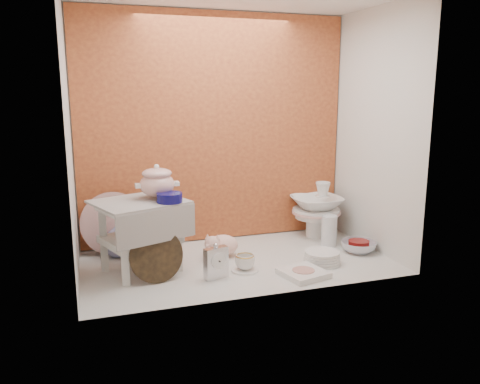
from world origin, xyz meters
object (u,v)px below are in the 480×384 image
object	(u,v)px
blue_white_vase	(120,237)
step_stool	(140,236)
dinner_plate_stack	(322,257)
crystal_bowl	(359,247)
plush_pig	(222,245)
floral_platter	(113,223)
mantel_clock	(216,261)
gold_rim_teacup	(245,262)
porcelain_tower	(316,210)
soup_tureen	(157,181)

from	to	relation	value
blue_white_vase	step_stool	bearing A→B (deg)	-73.24
dinner_plate_stack	crystal_bowl	size ratio (longest dim) A/B	0.99
step_stool	plush_pig	xyz separation A→B (m)	(0.50, 0.08, -0.13)
floral_platter	mantel_clock	world-z (taller)	floral_platter
gold_rim_teacup	step_stool	bearing A→B (deg)	161.55
mantel_clock	porcelain_tower	world-z (taller)	porcelain_tower
crystal_bowl	porcelain_tower	xyz separation A→B (m)	(-0.11, 0.38, 0.16)
floral_platter	plush_pig	xyz separation A→B (m)	(0.63, -0.28, -0.12)
dinner_plate_stack	crystal_bowl	world-z (taller)	dinner_plate_stack
soup_tureen	dinner_plate_stack	size ratio (longest dim) A/B	1.08
dinner_plate_stack	floral_platter	bearing A→B (deg)	153.76
mantel_clock	crystal_bowl	size ratio (longest dim) A/B	0.89
step_stool	porcelain_tower	distance (m)	1.27
floral_platter	dinner_plate_stack	distance (m)	1.30
soup_tureen	gold_rim_teacup	xyz separation A→B (m)	(0.44, -0.22, -0.45)
step_stool	soup_tureen	bearing A→B (deg)	-2.72
floral_platter	crystal_bowl	distance (m)	1.55
blue_white_vase	plush_pig	bearing A→B (deg)	-20.90
step_stool	soup_tureen	xyz separation A→B (m)	(0.11, 0.04, 0.30)
mantel_clock	crystal_bowl	xyz separation A→B (m)	(0.97, 0.14, -0.06)
blue_white_vase	crystal_bowl	size ratio (longest dim) A/B	1.06
floral_platter	soup_tureen	bearing A→B (deg)	-53.75
plush_pig	dinner_plate_stack	bearing A→B (deg)	-41.53
plush_pig	porcelain_tower	xyz separation A→B (m)	(0.74, 0.20, 0.12)
step_stool	mantel_clock	size ratio (longest dim) A/B	2.37
blue_white_vase	gold_rim_teacup	bearing A→B (deg)	-37.44
plush_pig	gold_rim_teacup	world-z (taller)	plush_pig
gold_rim_teacup	crystal_bowl	bearing A→B (deg)	6.46
mantel_clock	dinner_plate_stack	size ratio (longest dim) A/B	0.89
gold_rim_teacup	dinner_plate_stack	distance (m)	0.47
soup_tureen	plush_pig	world-z (taller)	soup_tureen
dinner_plate_stack	porcelain_tower	distance (m)	0.56
crystal_bowl	porcelain_tower	size ratio (longest dim) A/B	0.57
step_stool	gold_rim_teacup	size ratio (longest dim) A/B	4.21
plush_pig	floral_platter	bearing A→B (deg)	143.91
floral_platter	blue_white_vase	world-z (taller)	floral_platter
floral_platter	plush_pig	size ratio (longest dim) A/B	1.57
mantel_clock	floral_platter	bearing A→B (deg)	112.86
mantel_clock	soup_tureen	bearing A→B (deg)	116.68
porcelain_tower	blue_white_vase	bearing A→B (deg)	179.08
floral_platter	porcelain_tower	xyz separation A→B (m)	(1.36, -0.07, 0.00)
step_stool	porcelain_tower	size ratio (longest dim) A/B	1.20
crystal_bowl	step_stool	bearing A→B (deg)	175.93
blue_white_vase	mantel_clock	size ratio (longest dim) A/B	1.19
plush_pig	gold_rim_teacup	bearing A→B (deg)	-90.92
dinner_plate_stack	blue_white_vase	bearing A→B (deg)	155.09
crystal_bowl	floral_platter	bearing A→B (deg)	162.79
gold_rim_teacup	mantel_clock	bearing A→B (deg)	-163.38
step_stool	crystal_bowl	distance (m)	1.36
gold_rim_teacup	crystal_bowl	distance (m)	0.79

